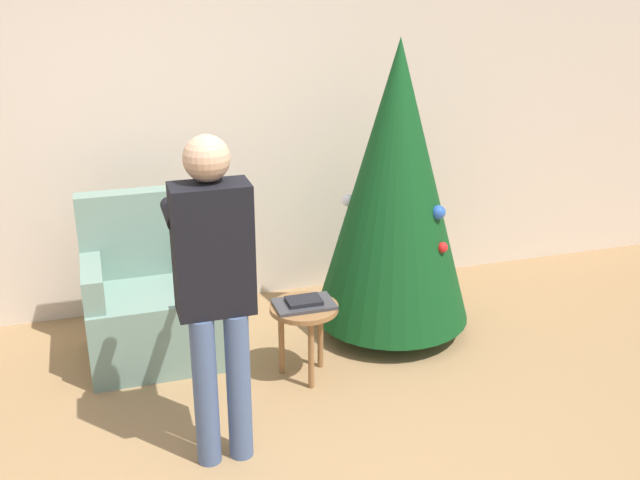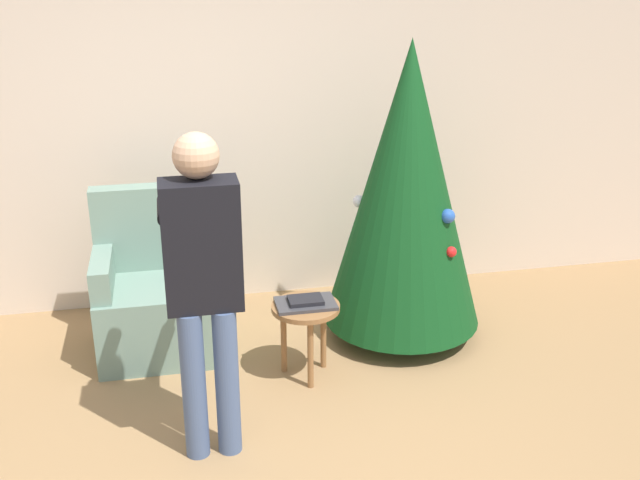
{
  "view_description": "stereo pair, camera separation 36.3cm",
  "coord_description": "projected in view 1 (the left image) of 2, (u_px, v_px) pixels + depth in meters",
  "views": [
    {
      "loc": [
        -0.78,
        -2.8,
        2.38
      ],
      "look_at": [
        0.36,
        0.86,
        0.91
      ],
      "focal_mm": 42.0,
      "sensor_mm": 36.0,
      "label": 1
    },
    {
      "loc": [
        -0.43,
        -2.89,
        2.38
      ],
      "look_at": [
        0.36,
        0.86,
        0.91
      ],
      "focal_mm": 42.0,
      "sensor_mm": 36.0,
      "label": 2
    }
  ],
  "objects": [
    {
      "name": "wall_back",
      "position": [
        209.0,
        117.0,
        5.07
      ],
      "size": [
        8.0,
        0.06,
        2.7
      ],
      "color": "beige",
      "rests_on": "ground_plane"
    },
    {
      "name": "christmas_tree",
      "position": [
        395.0,
        185.0,
        4.72
      ],
      "size": [
        1.02,
        1.02,
        1.93
      ],
      "color": "brown",
      "rests_on": "ground_plane"
    },
    {
      "name": "armchair",
      "position": [
        151.0,
        302.0,
        4.65
      ],
      "size": [
        0.78,
        0.67,
        1.02
      ],
      "color": "gray",
      "rests_on": "ground_plane"
    },
    {
      "name": "person_standing",
      "position": [
        214.0,
        277.0,
        3.49
      ],
      "size": [
        0.39,
        0.57,
        1.64
      ],
      "color": "#475B84",
      "rests_on": "ground_plane"
    },
    {
      "name": "side_stool",
      "position": [
        304.0,
        317.0,
        4.38
      ],
      "size": [
        0.4,
        0.4,
        0.47
      ],
      "color": "olive",
      "rests_on": "ground_plane"
    },
    {
      "name": "laptop",
      "position": [
        304.0,
        304.0,
        4.35
      ],
      "size": [
        0.35,
        0.23,
        0.02
      ],
      "color": "#38383D",
      "rests_on": "side_stool"
    },
    {
      "name": "book",
      "position": [
        304.0,
        301.0,
        4.34
      ],
      "size": [
        0.2,
        0.14,
        0.02
      ],
      "color": "black",
      "rests_on": "laptop"
    }
  ]
}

